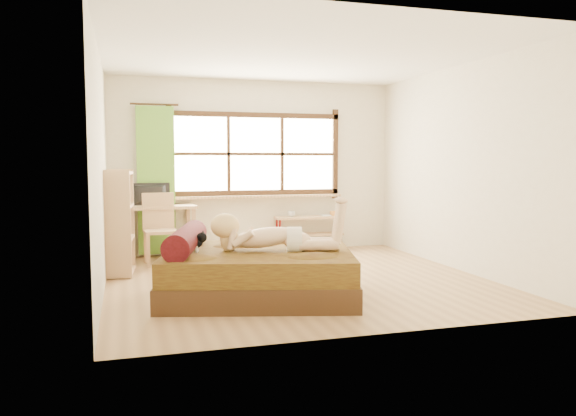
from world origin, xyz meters
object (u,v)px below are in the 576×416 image
object	(u,v)px
woman	(274,223)
bookshelf	(119,222)
desk	(151,213)
chair	(160,224)
kitten	(190,241)
pipe_shelf	(310,225)
bed	(254,271)

from	to	relation	value
woman	bookshelf	bearing A→B (deg)	149.16
woman	bookshelf	world-z (taller)	bookshelf
desk	bookshelf	world-z (taller)	bookshelf
woman	bookshelf	distance (m)	2.28
chair	bookshelf	world-z (taller)	bookshelf
woman	kitten	xyz separation A→B (m)	(-0.87, 0.15, -0.18)
woman	pipe_shelf	world-z (taller)	woman
bed	bookshelf	distance (m)	2.14
woman	bookshelf	xyz separation A→B (m)	(-1.59, 1.63, -0.12)
kitten	woman	bearing A→B (deg)	5.07
chair	kitten	bearing A→B (deg)	-89.10
woman	desk	distance (m)	2.92
woman	kitten	bearing A→B (deg)	-174.93
desk	chair	world-z (taller)	chair
woman	pipe_shelf	bearing A→B (deg)	79.24
kitten	pipe_shelf	xyz separation A→B (m)	(2.21, 2.65, -0.21)
desk	kitten	bearing A→B (deg)	-87.68
bed	woman	xyz separation A→B (m)	(0.20, -0.06, 0.53)
desk	bed	bearing A→B (deg)	-73.98
woman	pipe_shelf	distance (m)	3.13
bookshelf	bed	bearing A→B (deg)	-43.27
bed	kitten	bearing A→B (deg)	-172.55
bed	woman	world-z (taller)	woman
pipe_shelf	woman	bearing A→B (deg)	-113.10
chair	woman	bearing A→B (deg)	-69.50
bed	woman	size ratio (longest dim) A/B	1.67
bed	kitten	world-z (taller)	bed
woman	chair	world-z (taller)	woman
kitten	desk	xyz separation A→B (m)	(-0.28, 2.53, 0.07)
desk	pipe_shelf	size ratio (longest dim) A/B	1.17
chair	bookshelf	distance (m)	0.88
kitten	pipe_shelf	bearing A→B (deg)	64.98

